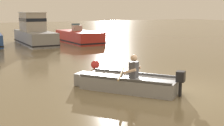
% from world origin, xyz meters
% --- Properties ---
extents(ground_plane, '(120.00, 120.00, 0.00)m').
position_xyz_m(ground_plane, '(0.00, 0.00, 0.00)').
color(ground_plane, '#7A6B4C').
extents(rowboat_with_person, '(2.67, 3.35, 1.19)m').
position_xyz_m(rowboat_with_person, '(-1.08, 0.76, 0.25)').
color(rowboat_with_person, gray).
rests_on(rowboat_with_person, ground).
extents(moored_boat_grey, '(2.10, 6.06, 2.47)m').
position_xyz_m(moored_boat_grey, '(0.07, 15.59, 0.91)').
color(moored_boat_grey, gray).
rests_on(moored_boat_grey, ground).
extents(moored_boat_red, '(2.11, 5.26, 1.52)m').
position_xyz_m(moored_boat_red, '(3.45, 14.74, 0.45)').
color(moored_boat_red, '#B72D28').
rests_on(moored_boat_red, ground).
extents(mooring_buoy, '(0.38, 0.38, 0.38)m').
position_xyz_m(mooring_buoy, '(-0.35, 4.48, 0.19)').
color(mooring_buoy, red).
rests_on(mooring_buoy, ground).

